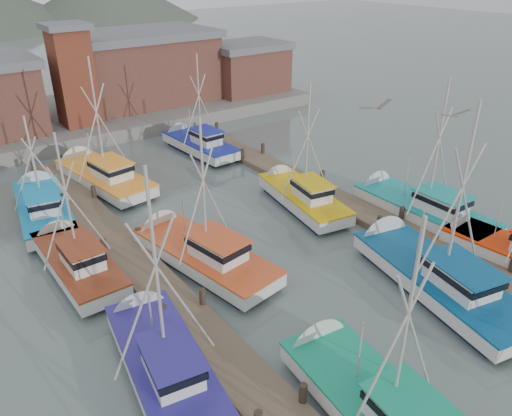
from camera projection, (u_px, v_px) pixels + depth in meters
ground at (373, 317)px, 22.76m from camera, size 260.00×260.00×0.00m
dock_left at (195, 326)px, 21.89m from camera, size 2.30×46.00×1.50m
dock_right at (402, 233)px, 29.26m from camera, size 2.30×46.00×1.50m
quay at (88, 116)px, 49.08m from camera, size 44.00×16.00×1.20m
shed_center at (140, 66)px, 50.39m from camera, size 14.84×9.54×6.90m
shed_right at (246, 67)px, 54.41m from camera, size 8.48×6.36×5.20m
lookout_tower at (73, 75)px, 42.91m from camera, size 3.60×3.60×8.50m
boat_4 at (375, 404)px, 17.50m from camera, size 4.00×9.82×9.36m
boat_5 at (431, 274)px, 24.65m from camera, size 5.30×10.88×10.57m
boat_6 at (161, 358)px, 19.52m from camera, size 3.99×9.10×9.76m
boat_7 at (508, 251)px, 26.58m from camera, size 3.79×8.33×9.58m
boat_8 at (198, 252)px, 26.45m from camera, size 4.41×9.80×9.00m
boat_9 at (299, 195)px, 32.67m from camera, size 4.01×8.77×8.90m
boat_10 at (75, 260)px, 25.80m from camera, size 3.43×8.33×8.36m
boat_11 at (417, 207)px, 31.21m from camera, size 3.97×9.57×9.70m
boat_12 at (101, 175)px, 35.65m from camera, size 4.36×10.02×9.94m
boat_13 at (197, 144)px, 41.61m from camera, size 3.49×8.59×8.74m
boat_14 at (43, 206)px, 31.32m from camera, size 4.14×9.42×7.45m
gull_near at (376, 107)px, 15.69m from camera, size 1.55×0.65×0.24m
gull_far at (456, 115)px, 19.56m from camera, size 1.54×0.66×0.24m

